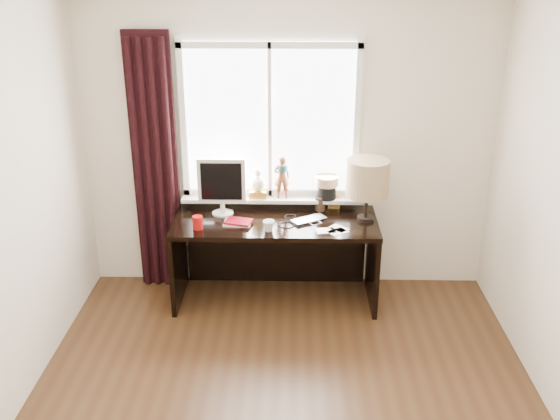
{
  "coord_description": "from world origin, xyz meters",
  "views": [
    {
      "loc": [
        0.05,
        -3.11,
        2.8
      ],
      "look_at": [
        -0.05,
        1.25,
        1.0
      ],
      "focal_mm": 40.0,
      "sensor_mm": 36.0,
      "label": 1
    }
  ],
  "objects_px": {
    "laptop": "(309,220)",
    "monitor": "(222,183)",
    "mug": "(269,226)",
    "desk": "(275,242)",
    "table_lamp": "(368,179)",
    "red_cup": "(198,223)"
  },
  "relations": [
    {
      "from": "laptop",
      "to": "red_cup",
      "type": "distance_m",
      "value": 0.92
    },
    {
      "from": "table_lamp",
      "to": "monitor",
      "type": "bearing_deg",
      "value": 175.28
    },
    {
      "from": "mug",
      "to": "monitor",
      "type": "bearing_deg",
      "value": 139.98
    },
    {
      "from": "desk",
      "to": "red_cup",
      "type": "bearing_deg",
      "value": -155.3
    },
    {
      "from": "mug",
      "to": "desk",
      "type": "bearing_deg",
      "value": 81.82
    },
    {
      "from": "monitor",
      "to": "table_lamp",
      "type": "distance_m",
      "value": 1.21
    },
    {
      "from": "mug",
      "to": "red_cup",
      "type": "xyz_separation_m",
      "value": [
        -0.57,
        0.03,
        0.01
      ]
    },
    {
      "from": "laptop",
      "to": "mug",
      "type": "height_order",
      "value": "mug"
    },
    {
      "from": "desk",
      "to": "table_lamp",
      "type": "distance_m",
      "value": 0.97
    },
    {
      "from": "mug",
      "to": "table_lamp",
      "type": "bearing_deg",
      "value": 16.76
    },
    {
      "from": "desk",
      "to": "monitor",
      "type": "bearing_deg",
      "value": 176.33
    },
    {
      "from": "red_cup",
      "to": "monitor",
      "type": "xyz_separation_m",
      "value": [
        0.17,
        0.31,
        0.22
      ]
    },
    {
      "from": "red_cup",
      "to": "table_lamp",
      "type": "distance_m",
      "value": 1.42
    },
    {
      "from": "laptop",
      "to": "desk",
      "type": "bearing_deg",
      "value": 128.35
    },
    {
      "from": "table_lamp",
      "to": "laptop",
      "type": "bearing_deg",
      "value": -175.95
    },
    {
      "from": "mug",
      "to": "table_lamp",
      "type": "height_order",
      "value": "table_lamp"
    },
    {
      "from": "monitor",
      "to": "desk",
      "type": "bearing_deg",
      "value": -3.67
    },
    {
      "from": "laptop",
      "to": "table_lamp",
      "type": "relative_size",
      "value": 0.56
    },
    {
      "from": "desk",
      "to": "monitor",
      "type": "relative_size",
      "value": 3.47
    },
    {
      "from": "laptop",
      "to": "red_cup",
      "type": "relative_size",
      "value": 2.66
    },
    {
      "from": "mug",
      "to": "desk",
      "type": "relative_size",
      "value": 0.05
    },
    {
      "from": "laptop",
      "to": "monitor",
      "type": "xyz_separation_m",
      "value": [
        -0.73,
        0.13,
        0.27
      ]
    }
  ]
}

